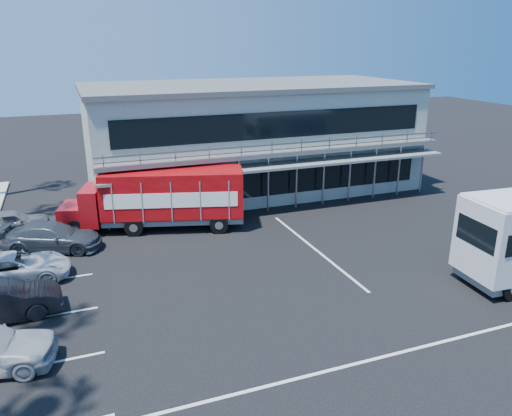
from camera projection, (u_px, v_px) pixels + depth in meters
name	position (u px, v px, depth m)	size (l,w,h in m)	color
ground	(305.00, 280.00, 21.99)	(120.00, 120.00, 0.00)	black
building	(251.00, 136.00, 35.07)	(22.40, 12.00, 7.30)	gray
red_truck	(161.00, 197.00, 27.52)	(10.17, 4.93, 3.34)	maroon
parked_car_c	(13.00, 268.00, 21.63)	(2.19, 4.75, 1.32)	silver
parked_car_d	(53.00, 237.00, 24.99)	(1.95, 4.80, 1.39)	#313841
parked_car_e	(11.00, 222.00, 27.11)	(1.59, 3.96, 1.35)	slate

